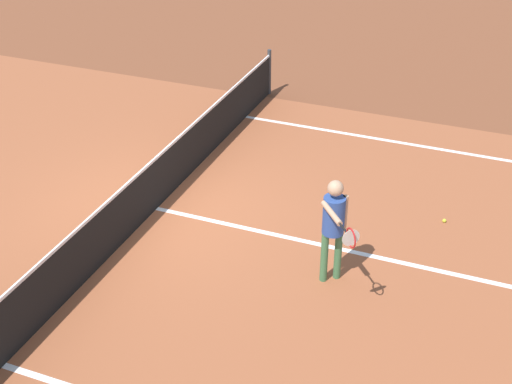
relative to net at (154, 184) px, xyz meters
The scene contains 6 objects.
ground_plane 0.49m from the net, ahead, with size 60.00×60.00×0.00m, color brown.
court_surface_inbounds 0.49m from the net, ahead, with size 10.62×24.40×0.00m, color #9E5433.
line_center_service 3.24m from the net, 90.00° to the right, with size 0.10×6.40×0.01m, color white.
net is the anchor object (origin of this frame).
player_near 3.54m from the net, 103.57° to the right, with size 1.09×0.72×1.69m.
tennis_ball_mid_court 4.97m from the net, 73.40° to the right, with size 0.07×0.07×0.07m, color #CCE033.
Camera 1 is at (-9.25, -5.55, 6.65)m, focal length 50.50 mm.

